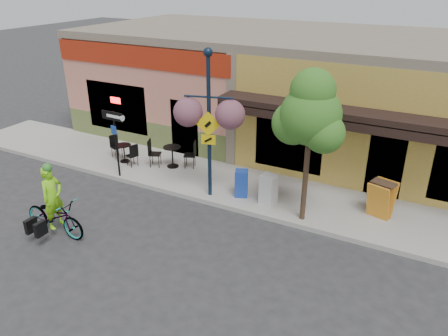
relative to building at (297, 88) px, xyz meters
name	(u,v)px	position (x,y,z in m)	size (l,w,h in m)	color
ground	(209,214)	(0.00, -7.50, -2.25)	(90.00, 90.00, 0.00)	#2D2D30
sidewalk	(238,186)	(0.00, -5.50, -2.17)	(24.00, 3.00, 0.15)	#9E9B93
curb	(218,204)	(0.00, -6.95, -2.17)	(24.00, 0.12, 0.15)	#A8A59E
building	(297,88)	(0.00, 0.00, 0.00)	(18.20, 8.20, 4.50)	#C57661
bicycle	(55,216)	(-3.27, -10.38, -1.71)	(0.72, 2.05, 1.08)	maroon
cyclist_rider	(54,205)	(-3.22, -10.38, -1.35)	(0.65, 0.43, 1.79)	#89ED19
lamp_post	(209,126)	(-0.47, -6.60, 0.23)	(1.49, 0.59, 4.65)	#112035
one_way_sign	(116,144)	(-3.99, -6.85, -0.92)	(0.90, 0.20, 2.35)	black
cafe_set_left	(124,151)	(-4.63, -5.79, -1.66)	(1.48, 0.74, 0.89)	black
cafe_set_right	(172,154)	(-2.77, -5.33, -1.59)	(1.71, 0.85, 1.02)	black
newspaper_box_blue	(241,183)	(0.45, -6.21, -1.66)	(0.40, 0.35, 0.89)	#1B3EA5
newspaper_box_grey	(268,189)	(1.40, -6.28, -1.61)	(0.46, 0.41, 0.98)	silver
street_tree	(308,148)	(2.64, -6.65, 0.12)	(1.73, 1.73, 4.44)	#3D7A26
sandwich_board	(378,202)	(4.53, -5.66, -1.54)	(0.67, 0.49, 1.11)	orange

